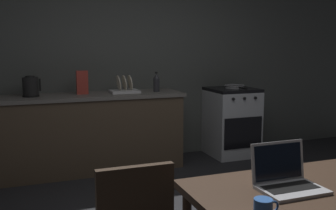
# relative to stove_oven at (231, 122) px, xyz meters

# --- Properties ---
(back_wall) EXTENTS (6.40, 0.10, 2.56)m
(back_wall) POSITION_rel_stove_oven_xyz_m (-0.96, 0.35, 0.83)
(back_wall) COLOR #4B4E4A
(back_wall) RESTS_ON ground_plane
(kitchen_counter) EXTENTS (2.16, 0.64, 0.91)m
(kitchen_counter) POSITION_rel_stove_oven_xyz_m (-1.88, 0.00, 0.00)
(kitchen_counter) COLOR #4C3D2D
(kitchen_counter) RESTS_ON ground_plane
(stove_oven) EXTENTS (0.60, 0.62, 0.91)m
(stove_oven) POSITION_rel_stove_oven_xyz_m (0.00, 0.00, 0.00)
(stove_oven) COLOR #B7BABF
(stove_oven) RESTS_ON ground_plane
(dining_table) EXTENTS (1.18, 0.89, 0.73)m
(dining_table) POSITION_rel_stove_oven_xyz_m (-1.25, -3.02, 0.21)
(dining_table) COLOR #332319
(dining_table) RESTS_ON ground_plane
(laptop) EXTENTS (0.32, 0.25, 0.23)m
(laptop) POSITION_rel_stove_oven_xyz_m (-1.34, -2.91, 0.32)
(laptop) COLOR #99999E
(laptop) RESTS_ON dining_table
(electric_kettle) EXTENTS (0.20, 0.18, 0.23)m
(electric_kettle) POSITION_rel_stove_oven_xyz_m (-2.52, 0.00, 0.56)
(electric_kettle) COLOR black
(electric_kettle) RESTS_ON kitchen_counter
(bottle) EXTENTS (0.07, 0.07, 0.24)m
(bottle) POSITION_rel_stove_oven_xyz_m (-1.08, -0.05, 0.57)
(bottle) COLOR #2D2D33
(bottle) RESTS_ON kitchen_counter
(frying_pan) EXTENTS (0.26, 0.44, 0.05)m
(frying_pan) POSITION_rel_stove_oven_xyz_m (0.03, -0.03, 0.48)
(frying_pan) COLOR gray
(frying_pan) RESTS_ON stove_oven
(coffee_mug) EXTENTS (0.12, 0.08, 0.09)m
(coffee_mug) POSITION_rel_stove_oven_xyz_m (-1.66, -3.17, 0.32)
(coffee_mug) COLOR #264C8C
(coffee_mug) RESTS_ON dining_table
(cereal_box) EXTENTS (0.13, 0.05, 0.27)m
(cereal_box) POSITION_rel_stove_oven_xyz_m (-1.96, 0.02, 0.59)
(cereal_box) COLOR #B2382D
(cereal_box) RESTS_ON kitchen_counter
(dish_rack) EXTENTS (0.34, 0.26, 0.21)m
(dish_rack) POSITION_rel_stove_oven_xyz_m (-1.47, 0.00, 0.50)
(dish_rack) COLOR silver
(dish_rack) RESTS_ON kitchen_counter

